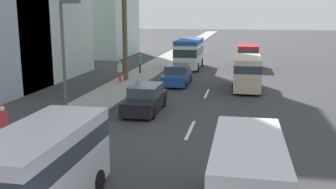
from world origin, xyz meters
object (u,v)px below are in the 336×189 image
van_second (248,55)px  van_fifth (247,71)px  car_third (177,75)px  pedestrian_by_tree (3,124)px  van_seventh (248,174)px  pedestrian_mid_block (120,71)px  pedestrian_near_lamp (140,63)px  car_lead (145,99)px  minibus_fourth (189,53)px  van_sixth (43,165)px  street_lamp (66,51)px

van_second → van_fifth: 12.03m
car_third → pedestrian_by_tree: pedestrian_by_tree is taller
van_seventh → pedestrian_mid_block: van_seventh is taller
van_fifth → pedestrian_near_lamp: size_ratio=2.99×
car_lead → van_second: 20.56m
minibus_fourth → van_sixth: (-30.27, 0.06, -0.19)m
car_third → van_seventh: (-20.06, -5.33, 0.54)m
van_second → street_lamp: street_lamp is taller
van_sixth → car_third: bearing=179.0°
minibus_fourth → pedestrian_mid_block: (-9.92, 4.31, -0.55)m
car_third → pedestrian_mid_block: bearing=-82.5°
minibus_fourth → pedestrian_by_tree: 26.09m
car_lead → pedestrian_mid_block: bearing=-153.2°
van_fifth → pedestrian_mid_block: 10.12m
street_lamp → minibus_fourth: bearing=-6.0°
van_seventh → car_lead: bearing=27.2°
pedestrian_near_lamp → pedestrian_by_tree: size_ratio=0.98×
car_lead → car_third: 8.92m
car_third → car_lead: bearing=-2.6°
van_second → pedestrian_mid_block: 15.28m
street_lamp → pedestrian_mid_block: bearing=7.8°
car_third → van_sixth: 20.97m
car_lead → minibus_fourth: 18.25m
van_second → van_fifth: bearing=179.3°
van_second → van_seventh: (-30.79, 0.31, -0.09)m
pedestrian_near_lamp → minibus_fourth: bearing=-114.7°
car_lead → pedestrian_by_tree: bearing=-29.3°
van_sixth → pedestrian_near_lamp: 25.75m
van_second → car_third: (-10.73, 5.64, -0.63)m
car_lead → car_third: (8.91, -0.41, 0.01)m
pedestrian_mid_block → van_sixth: bearing=-77.7°
van_sixth → pedestrian_near_lamp: bearing=-171.2°
street_lamp → van_second: bearing=-18.7°
pedestrian_near_lamp → street_lamp: size_ratio=0.28×
van_sixth → pedestrian_by_tree: van_sixth is taller
pedestrian_by_tree → van_seventh: bearing=91.4°
pedestrian_mid_block → van_fifth: bearing=-3.4°
car_third → pedestrian_mid_block: (-0.61, 4.61, 0.34)m
car_third → van_seventh: bearing=14.9°
pedestrian_near_lamp → pedestrian_mid_block: (-5.10, 0.31, -0.00)m
car_third → pedestrian_near_lamp: (4.49, 4.30, 0.35)m
van_second → van_seventh: van_second is taller
pedestrian_mid_block → minibus_fourth: bearing=67.0°
van_second → street_lamp: size_ratio=0.76×
van_second → pedestrian_by_tree: 29.01m
minibus_fourth → pedestrian_mid_block: bearing=-23.5°
car_third → van_sixth: van_sixth is taller
van_sixth → street_lamp: bearing=-160.7°
van_second → van_sixth: size_ratio=0.88×
car_third → pedestrian_by_tree: size_ratio=2.60×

